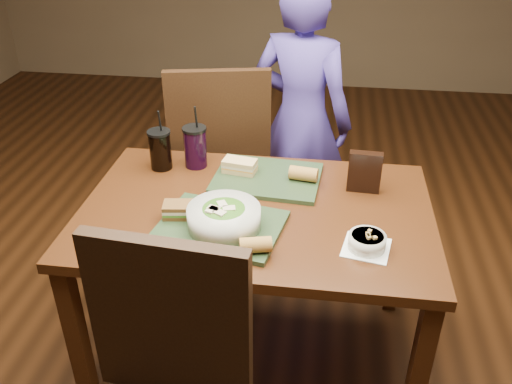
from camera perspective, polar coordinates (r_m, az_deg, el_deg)
ground at (r=2.49m, az=-0.00°, el=-16.40°), size 6.00×6.00×0.00m
dining_table at (r=2.06m, az=-0.00°, el=-3.84°), size 1.30×0.85×0.75m
chair_far at (r=2.68m, az=-3.29°, el=3.58°), size 0.56×0.56×1.09m
diner at (r=2.79m, az=4.80°, el=7.47°), size 0.62×0.51×1.46m
tray_near at (r=1.90m, az=-3.76°, el=-3.64°), size 0.47×0.39×0.02m
tray_far at (r=2.19m, az=1.18°, el=1.48°), size 0.44×0.35×0.02m
salad_bowl at (r=1.86m, az=-3.40°, el=-2.54°), size 0.25×0.25×0.08m
soup_bowl at (r=1.83m, az=11.61°, el=-5.11°), size 0.18×0.18×0.06m
sandwich_near at (r=1.94m, az=-8.14°, el=-1.87°), size 0.12×0.09×0.05m
sandwich_far at (r=2.21m, az=-1.73°, el=2.77°), size 0.14×0.09×0.05m
baguette_near at (r=1.75m, az=-0.04°, el=-5.59°), size 0.11×0.07×0.05m
baguette_far at (r=2.15m, az=5.02°, el=1.92°), size 0.12×0.07×0.06m
cup_cola at (r=2.28m, az=-10.05°, el=4.44°), size 0.10×0.10×0.26m
cup_berry at (r=2.28m, az=-6.41°, el=4.77°), size 0.10×0.10×0.27m
chip_bag at (r=2.12m, az=11.35°, el=2.07°), size 0.13×0.05×0.16m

